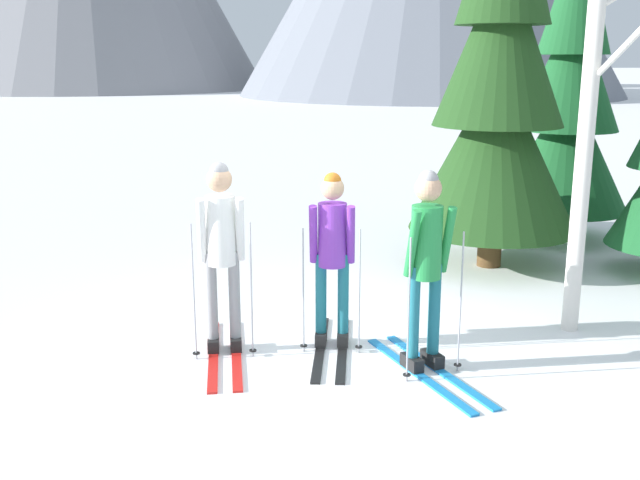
% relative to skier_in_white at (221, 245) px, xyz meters
% --- Properties ---
extents(ground_plane, '(400.00, 400.00, 0.00)m').
position_rel_skier_in_white_xyz_m(ground_plane, '(0.86, -0.21, -1.07)').
color(ground_plane, white).
extents(skier_in_white, '(0.61, 1.75, 1.87)m').
position_rel_skier_in_white_xyz_m(skier_in_white, '(0.00, 0.00, 0.00)').
color(skier_in_white, red).
rests_on(skier_in_white, ground).
extents(skier_in_purple, '(0.60, 1.70, 1.75)m').
position_rel_skier_in_white_xyz_m(skier_in_purple, '(1.07, 0.03, -0.08)').
color(skier_in_purple, black).
rests_on(skier_in_purple, ground).
extents(skier_in_green, '(0.84, 1.79, 1.86)m').
position_rel_skier_in_white_xyz_m(skier_in_green, '(1.83, -0.65, -0.03)').
color(skier_in_green, '#1E84D1').
rests_on(skier_in_green, ground).
extents(pine_tree_near, '(2.25, 2.25, 5.44)m').
position_rel_skier_in_white_xyz_m(pine_tree_near, '(3.60, 2.69, 1.42)').
color(pine_tree_near, '#51381E').
rests_on(pine_tree_near, ground).
extents(pine_tree_far, '(2.00, 2.00, 4.83)m').
position_rel_skier_in_white_xyz_m(pine_tree_far, '(5.26, 4.20, 1.14)').
color(pine_tree_far, '#51381E').
rests_on(pine_tree_far, ground).
extents(birch_tree_tall, '(0.71, 1.05, 5.09)m').
position_rel_skier_in_white_xyz_m(birch_tree_tall, '(3.64, 0.19, 1.52)').
color(birch_tree_tall, silver).
rests_on(birch_tree_tall, ground).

